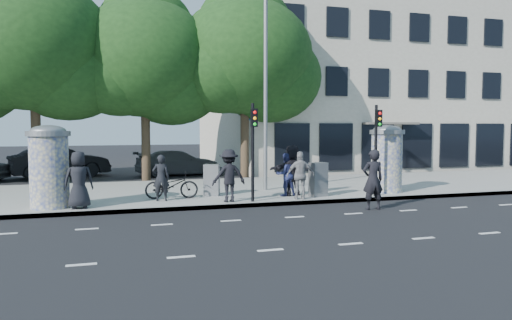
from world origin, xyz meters
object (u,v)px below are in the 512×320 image
object	(u,v)px
ped_f	(292,170)
street_lamp	(266,75)
ped_b	(161,178)
ped_a	(79,180)
car_mid	(60,162)
ad_column_left	(49,165)
ped_c	(286,175)
cabinet_left	(212,180)
cabinet_right	(318,179)
man_road	(373,180)
ped_e	(301,175)
traffic_pole_far	(377,140)
ad_column_right	(387,157)
bicycle	(172,185)
car_right	(178,163)
ped_d	(229,176)
traffic_pole_near	(253,142)

from	to	relation	value
ped_f	street_lamp	bearing A→B (deg)	-93.44
ped_b	ped_f	world-z (taller)	ped_f
ped_a	car_mid	xyz separation A→B (m)	(-1.48, 11.98, -0.24)
ad_column_left	ped_c	bearing A→B (deg)	2.14
cabinet_left	cabinet_right	size ratio (longest dim) A/B	0.94
ped_f	man_road	bearing A→B (deg)	103.80
ped_e	man_road	size ratio (longest dim) A/B	0.86
traffic_pole_far	man_road	distance (m)	2.56
ad_column_right	bicycle	size ratio (longest dim) A/B	1.41
car_mid	car_right	bearing A→B (deg)	-114.08
ped_a	cabinet_left	world-z (taller)	ped_a
ped_b	ped_d	size ratio (longest dim) A/B	0.89
ped_e	cabinet_right	xyz separation A→B (m)	(0.92, 0.52, -0.23)
ped_c	cabinet_right	xyz separation A→B (m)	(1.13, -0.43, -0.17)
ped_e	car_mid	xyz separation A→B (m)	(-8.96, 12.19, -0.18)
ad_column_left	man_road	size ratio (longest dim) A/B	1.33
bicycle	car_mid	xyz separation A→B (m)	(-4.57, 10.71, 0.18)
ad_column_right	cabinet_left	size ratio (longest dim) A/B	2.24
traffic_pole_far	ped_a	size ratio (longest dim) A/B	1.85
ped_c	ped_e	world-z (taller)	ped_e
street_lamp	man_road	xyz separation A→B (m)	(2.17, -4.72, -3.80)
bicycle	cabinet_left	xyz separation A→B (m)	(1.55, 0.36, 0.10)
ped_a	ped_f	distance (m)	7.57
ped_d	car_right	world-z (taller)	ped_d
ped_a	ped_e	bearing A→B (deg)	173.01
traffic_pole_near	bicycle	xyz separation A→B (m)	(-2.61, 1.54, -1.59)
ped_a	ped_f	world-z (taller)	ped_f
man_road	cabinet_right	xyz separation A→B (m)	(-0.86, 2.45, -0.22)
street_lamp	ped_c	world-z (taller)	street_lamp
ped_a	cabinet_right	bearing A→B (deg)	176.73
ped_d	car_mid	bearing A→B (deg)	-65.46
street_lamp	ped_f	world-z (taller)	street_lamp
street_lamp	cabinet_right	world-z (taller)	street_lamp
ad_column_left	street_lamp	size ratio (longest dim) A/B	0.33
car_right	traffic_pole_far	bearing A→B (deg)	-160.19
ad_column_right	ped_f	bearing A→B (deg)	178.27
ped_a	ped_f	size ratio (longest dim) A/B	0.96
car_right	ped_a	bearing A→B (deg)	150.21
ped_b	car_right	distance (m)	10.56
traffic_pole_far	man_road	bearing A→B (deg)	-123.23
ped_e	cabinet_left	xyz separation A→B (m)	(-2.84, 1.84, -0.27)
traffic_pole_near	car_mid	bearing A→B (deg)	120.37
cabinet_left	cabinet_right	distance (m)	3.99
ped_e	bicycle	world-z (taller)	ped_e
ped_a	ped_c	distance (m)	7.31
man_road	ad_column_left	bearing A→B (deg)	-9.94
cabinet_right	car_right	bearing A→B (deg)	98.70
traffic_pole_near	car_right	size ratio (longest dim) A/B	0.71
traffic_pole_near	traffic_pole_far	world-z (taller)	same
cabinet_right	car_right	world-z (taller)	cabinet_right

